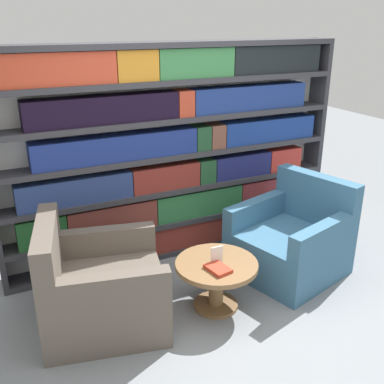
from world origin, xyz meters
TOP-DOWN VIEW (x-y plane):
  - ground_plane at (0.00, 0.00)m, footprint 14.00×14.00m
  - bookshelf at (-0.01, 1.30)m, footprint 3.38×0.30m
  - armchair_left at (-1.03, 0.44)m, footprint 1.06×1.02m
  - armchair_right at (0.80, 0.44)m, footprint 1.10×1.06m
  - coffee_table at (-0.11, 0.23)m, footprint 0.67×0.67m
  - table_sign at (-0.11, 0.23)m, footprint 0.10×0.06m
  - stray_book at (-0.16, 0.12)m, footprint 0.17×0.22m

SIDE VIEW (x-z plane):
  - ground_plane at x=0.00m, z-range 0.00..0.00m
  - armchair_left at x=-1.03m, z-range -0.14..0.74m
  - armchair_right at x=0.80m, z-range -0.14..0.74m
  - coffee_table at x=-0.11m, z-range 0.09..0.50m
  - stray_book at x=-0.16m, z-range 0.41..0.44m
  - table_sign at x=-0.11m, z-range 0.40..0.55m
  - bookshelf at x=-0.01m, z-range 0.00..2.04m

